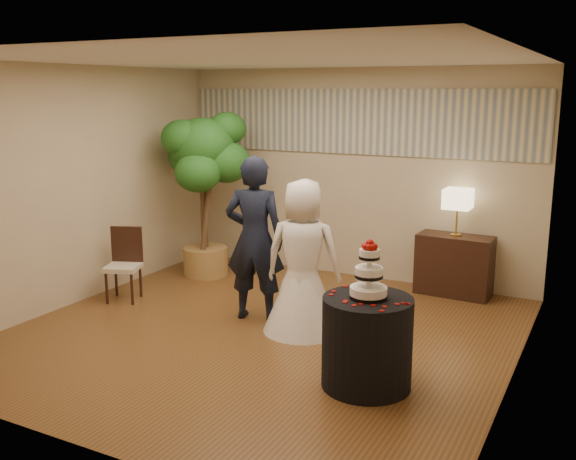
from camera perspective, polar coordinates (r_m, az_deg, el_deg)
The scene contains 15 objects.
floor at distance 6.84m, azimuth -2.32°, elevation -9.18°, with size 5.00×5.00×0.00m, color brown.
ceiling at distance 6.37m, azimuth -2.55°, elevation 14.95°, with size 5.00×5.00×0.00m, color white.
wall_back at distance 8.69m, azimuth 5.86°, elevation 4.95°, with size 5.00×0.06×2.80m, color #C2B190.
wall_front at distance 4.52m, azimuth -18.48°, elevation -2.50°, with size 5.00×0.06×2.80m, color #C2B190.
wall_left at distance 8.00m, azimuth -18.18°, elevation 3.75°, with size 0.06×5.00×2.80m, color #C2B190.
wall_right at distance 5.66m, azimuth 20.06°, elevation 0.29°, with size 0.06×5.00×2.80m, color #C2B190.
mural_border at distance 8.61m, azimuth 5.91°, elevation 9.56°, with size 4.90×0.02×0.85m, color #A7A998.
groom at distance 7.03m, azimuth -2.97°, elevation -0.78°, with size 0.67×0.44×1.83m, color black.
bride at distance 6.68m, azimuth 1.33°, elevation -2.36°, with size 0.84×0.84×1.63m, color white.
cake_table at distance 5.60m, azimuth 7.04°, elevation -9.89°, with size 0.77×0.77×0.80m, color black.
wedding_cake at distance 5.39m, azimuth 7.22°, elevation -3.46°, with size 0.32×0.32×0.51m, color white, non-canonical shape.
console at distance 8.24m, azimuth 14.55°, elevation -3.05°, with size 0.91×0.40×0.76m, color black.
table_lamp at distance 8.09m, azimuth 14.80°, elevation 1.52°, with size 0.32×0.32×0.58m, color beige, non-canonical shape.
ficus_tree at distance 8.75m, azimuth -7.50°, elevation 3.21°, with size 1.08×1.08×2.27m, color #23611E, non-canonical shape.
side_chair at distance 8.00m, azimuth -14.48°, elevation -3.05°, with size 0.41×0.43×0.88m, color black, non-canonical shape.
Camera 1 is at (3.19, -5.51, 2.51)m, focal length 40.00 mm.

